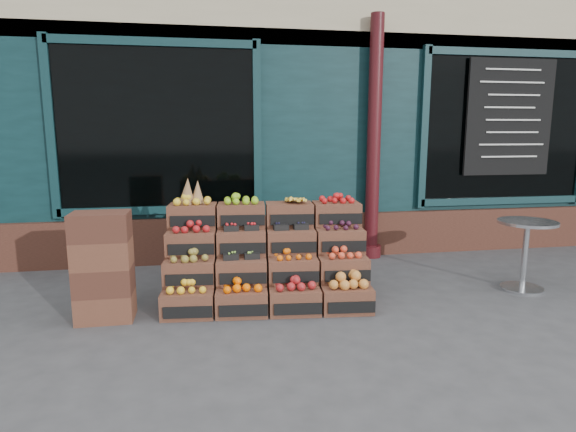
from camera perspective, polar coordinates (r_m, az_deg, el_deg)
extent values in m
plane|color=#3D3D3F|center=(4.60, 4.05, -11.94)|extent=(60.00, 60.00, 0.00)
cube|color=#0D292C|center=(9.42, -3.65, 14.20)|extent=(12.00, 6.00, 4.80)
cube|color=#0D292C|center=(6.47, -0.64, 8.12)|extent=(12.00, 0.12, 3.00)
cube|color=#45251B|center=(6.56, -0.52, -2.44)|extent=(12.00, 0.18, 0.60)
cube|color=black|center=(6.34, -15.19, 9.99)|extent=(2.40, 0.06, 2.00)
cube|color=black|center=(7.61, 24.33, 9.42)|extent=(2.40, 0.06, 2.00)
cylinder|color=#3F0E12|center=(6.58, 10.15, 8.87)|extent=(0.18, 0.18, 3.20)
cube|color=black|center=(7.54, 24.76, 10.53)|extent=(1.30, 0.04, 1.60)
cube|color=brown|center=(4.70, -11.75, -10.07)|extent=(0.51, 0.38, 0.24)
cube|color=black|center=(4.54, -12.02, -11.13)|extent=(0.45, 0.06, 0.11)
cube|color=gold|center=(4.65, -11.82, -8.21)|extent=(0.41, 0.29, 0.08)
cube|color=brown|center=(4.66, -5.50, -10.06)|extent=(0.51, 0.38, 0.24)
cube|color=black|center=(4.50, -5.52, -11.13)|extent=(0.45, 0.06, 0.11)
cube|color=#FC5F00|center=(4.61, -5.53, -8.14)|extent=(0.41, 0.29, 0.09)
cube|color=brown|center=(4.68, 0.78, -9.93)|extent=(0.51, 0.38, 0.24)
cube|color=black|center=(4.52, 1.00, -10.99)|extent=(0.45, 0.06, 0.11)
cube|color=maroon|center=(4.63, 0.78, -7.98)|extent=(0.41, 0.29, 0.09)
cube|color=brown|center=(4.75, 6.93, -9.69)|extent=(0.51, 0.38, 0.24)
cube|color=black|center=(4.60, 7.37, -10.72)|extent=(0.45, 0.06, 0.11)
cube|color=#C7772F|center=(4.69, 6.97, -7.65)|extent=(0.41, 0.29, 0.11)
cube|color=brown|center=(4.82, -11.56, -6.52)|extent=(0.51, 0.38, 0.24)
cube|color=black|center=(4.65, -11.81, -7.43)|extent=(0.45, 0.06, 0.11)
cube|color=olive|center=(4.77, -11.63, -4.65)|extent=(0.41, 0.29, 0.08)
cube|color=brown|center=(4.78, -5.52, -6.48)|extent=(0.51, 0.38, 0.24)
cube|color=black|center=(4.62, -5.54, -7.40)|extent=(0.45, 0.06, 0.11)
cube|color=#86BA42|center=(4.74, -5.54, -4.91)|extent=(0.41, 0.29, 0.03)
cube|color=brown|center=(4.80, 0.55, -6.37)|extent=(0.51, 0.38, 0.24)
cube|color=black|center=(4.63, 0.75, -7.28)|extent=(0.45, 0.06, 0.11)
cube|color=#E55909|center=(4.76, 0.55, -4.58)|extent=(0.41, 0.29, 0.07)
cube|color=brown|center=(4.87, 6.51, -6.19)|extent=(0.51, 0.38, 0.24)
cube|color=black|center=(4.71, 6.92, -7.08)|extent=(0.45, 0.06, 0.11)
cube|color=red|center=(4.83, 6.54, -4.36)|extent=(0.41, 0.29, 0.08)
cube|color=brown|center=(4.95, -11.38, -3.14)|extent=(0.51, 0.38, 0.24)
cube|color=black|center=(4.78, -11.62, -3.92)|extent=(0.45, 0.06, 0.11)
cube|color=maroon|center=(4.92, -11.45, -1.30)|extent=(0.41, 0.29, 0.08)
cube|color=brown|center=(4.92, -5.53, -3.08)|extent=(0.51, 0.38, 0.24)
cube|color=black|center=(4.75, -5.56, -3.86)|extent=(0.45, 0.06, 0.11)
cube|color=red|center=(4.89, -5.56, -1.51)|extent=(0.41, 0.29, 0.03)
cube|color=brown|center=(4.93, 0.34, -2.99)|extent=(0.51, 0.38, 0.24)
cube|color=black|center=(4.77, 0.53, -3.76)|extent=(0.45, 0.06, 0.11)
cube|color=#1E1B3E|center=(4.90, 0.34, -1.45)|extent=(0.41, 0.29, 0.03)
cube|color=brown|center=(5.00, 6.11, -2.86)|extent=(0.51, 0.38, 0.24)
cube|color=black|center=(4.84, 6.50, -3.62)|extent=(0.45, 0.06, 0.11)
cube|color=#351226|center=(4.97, 6.14, -1.16)|extent=(0.41, 0.29, 0.06)
cube|color=brown|center=(5.10, -11.21, 0.04)|extent=(0.51, 0.38, 0.24)
cube|color=black|center=(4.93, -11.43, -0.60)|extent=(0.45, 0.06, 0.11)
cube|color=gold|center=(5.08, -11.28, 1.84)|extent=(0.41, 0.29, 0.08)
cube|color=brown|center=(5.07, -5.55, 0.12)|extent=(0.51, 0.38, 0.24)
cube|color=black|center=(4.90, -5.57, -0.52)|extent=(0.45, 0.06, 0.11)
cube|color=#7BB11B|center=(5.04, -5.58, 1.94)|extent=(0.41, 0.29, 0.08)
cube|color=brown|center=(5.09, 0.14, 0.20)|extent=(0.51, 0.38, 0.24)
cube|color=black|center=(4.91, 0.32, -0.44)|extent=(0.45, 0.06, 0.11)
cube|color=gold|center=(5.06, 0.14, 1.97)|extent=(0.41, 0.29, 0.07)
cube|color=brown|center=(5.15, 5.74, 0.28)|extent=(0.51, 0.38, 0.24)
cube|color=black|center=(4.98, 6.10, -0.35)|extent=(0.45, 0.06, 0.11)
cube|color=red|center=(5.13, 5.77, 2.01)|extent=(0.41, 0.29, 0.07)
cube|color=#45251B|center=(4.86, -2.45, -9.18)|extent=(2.02, 0.52, 0.24)
cube|color=#45251B|center=(5.01, -2.56, -7.09)|extent=(2.02, 0.52, 0.49)
cube|color=#45251B|center=(5.18, -2.65, -5.14)|extent=(2.02, 0.52, 0.73)
cone|color=olive|center=(5.07, -11.84, 2.93)|extent=(0.17, 0.17, 0.28)
cone|color=olive|center=(5.10, -10.67, 2.81)|extent=(0.15, 0.15, 0.24)
cube|color=brown|center=(4.82, -20.77, -9.96)|extent=(0.50, 0.35, 0.25)
cube|color=#45251B|center=(4.74, -20.96, -7.10)|extent=(0.50, 0.35, 0.25)
cube|color=brown|center=(4.67, -21.15, -4.16)|extent=(0.50, 0.35, 0.25)
cube|color=#45251B|center=(4.62, -21.35, -1.14)|extent=(0.50, 0.35, 0.25)
cylinder|color=#B5B9BD|center=(5.93, 25.97, -7.71)|extent=(0.45, 0.45, 0.03)
cylinder|color=#B5B9BD|center=(5.83, 26.24, -4.31)|extent=(0.06, 0.06, 0.73)
cylinder|color=#B5B9BD|center=(5.76, 26.53, -0.67)|extent=(0.61, 0.61, 0.03)
imported|color=#164E20|center=(7.14, -12.19, 4.89)|extent=(0.94, 0.78, 2.21)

